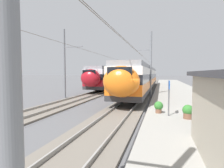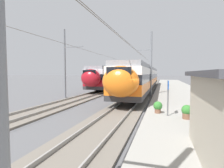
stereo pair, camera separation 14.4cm
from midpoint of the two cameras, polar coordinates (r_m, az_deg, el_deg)
ground_plane at (r=13.11m, az=7.21°, el=-9.14°), size 400.00×400.00×0.00m
platform_slab at (r=13.15m, az=25.97°, el=-8.74°), size 120.00×6.66×0.31m
track_near at (r=13.26m, az=3.16°, el=-8.67°), size 120.00×3.00×0.28m
track_far at (r=15.60m, az=-18.59°, el=-7.00°), size 120.00×3.00×0.28m
train_near_platform at (r=29.18m, az=10.20°, el=2.21°), size 35.38×2.93×4.27m
train_far_track at (r=33.81m, az=0.83°, el=2.42°), size 25.73×2.85×4.27m
catenary_mast_mid at (r=21.83m, az=12.01°, el=6.64°), size 49.63×1.79×7.88m
catenary_mast_far_side at (r=21.01m, az=-15.00°, el=6.86°), size 49.63×2.47×7.90m
platform_sign at (r=10.95m, az=17.69°, el=-1.88°), size 0.70×0.08×2.12m
passenger_walking at (r=9.65m, az=27.16°, el=-6.50°), size 0.53×0.22×1.69m
handbag_beside_passenger at (r=10.28m, az=27.86°, el=-10.55°), size 0.32×0.18×0.38m
potted_plant_platform_edge at (r=11.73m, az=14.59°, el=-7.05°), size 0.56×0.56×0.75m
potted_plant_by_shelter at (r=10.80m, az=23.09°, el=-8.10°), size 0.59×0.59×0.79m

